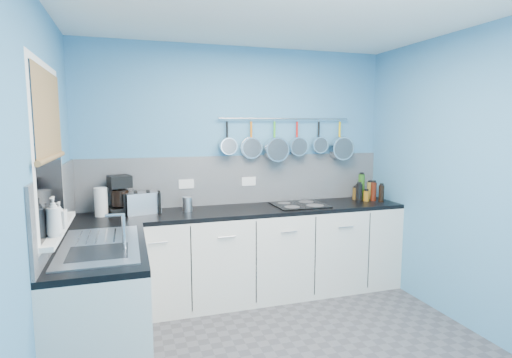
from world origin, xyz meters
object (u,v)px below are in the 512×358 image
soap_bottle_a (54,217)px  canister (188,204)px  coffee_maker (120,195)px  hob (299,205)px  soap_bottle_b (59,215)px  paper_towel (101,202)px  toaster (142,203)px

soap_bottle_a → canister: soap_bottle_a is taller
soap_bottle_a → coffee_maker: (0.35, 1.27, -0.09)m
hob → soap_bottle_b: bearing=-155.8°
paper_towel → soap_bottle_a: bearing=-98.8°
toaster → hob: (1.54, -0.09, -0.09)m
soap_bottle_a → coffee_maker: size_ratio=0.67×
soap_bottle_a → hob: bearing=28.8°
coffee_maker → hob: coffee_maker is taller
canister → hob: bearing=-3.2°
soap_bottle_a → soap_bottle_b: soap_bottle_a is taller
soap_bottle_a → hob: (2.08, 1.14, -0.26)m
hob → soap_bottle_a: bearing=-151.2°
coffee_maker → canister: bearing=-21.8°
canister → soap_bottle_a: bearing=-128.4°
hob → canister: bearing=176.8°
soap_bottle_a → soap_bottle_b: (0.00, 0.21, -0.03)m
paper_towel → canister: paper_towel is taller
soap_bottle_b → toaster: size_ratio=0.56×
soap_bottle_a → toaster: soap_bottle_a is taller
soap_bottle_b → hob: bearing=24.2°
soap_bottle_b → coffee_maker: bearing=71.7°
coffee_maker → soap_bottle_a: bearing=-121.5°
soap_bottle_b → hob: 2.30m
canister → hob: canister is taller
paper_towel → hob: size_ratio=0.50×
hob → coffee_maker: bearing=175.9°
coffee_maker → toaster: bearing=-26.8°
paper_towel → toaster: size_ratio=0.84×
soap_bottle_b → coffee_maker: (0.35, 1.06, -0.06)m
paper_towel → hob: bearing=-2.5°
paper_towel → hob: (1.90, -0.08, -0.12)m
toaster → soap_bottle_a: bearing=-127.2°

